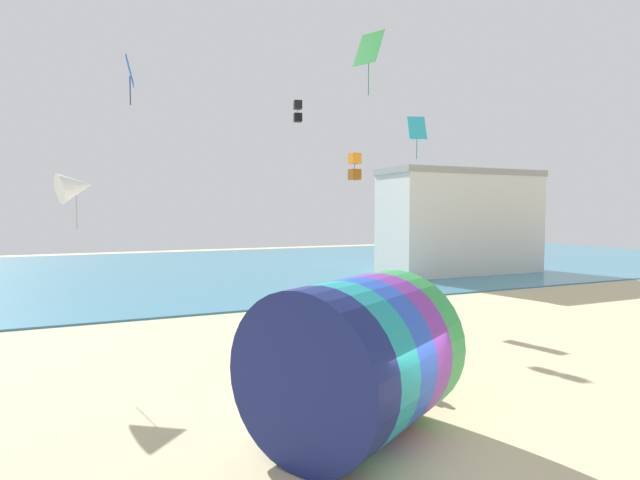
{
  "coord_description": "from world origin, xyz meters",
  "views": [
    {
      "loc": [
        -5.92,
        -9.0,
        5.28
      ],
      "look_at": [
        -0.67,
        3.09,
        4.51
      ],
      "focal_mm": 28.0,
      "sensor_mm": 36.0,
      "label": 1
    }
  ],
  "objects_px": {
    "kite_blue_diamond": "(130,72)",
    "kite_cyan_diamond": "(417,129)",
    "kite_green_diamond": "(369,49)",
    "bystander_near_water": "(340,314)",
    "kite_handler": "(394,360)",
    "kite_orange_box": "(355,167)",
    "kite_black_box": "(298,111)",
    "giant_inflatable_tube": "(355,359)",
    "kite_white_delta": "(76,187)"
  },
  "relations": [
    {
      "from": "kite_white_delta",
      "to": "kite_cyan_diamond",
      "type": "height_order",
      "value": "kite_cyan_diamond"
    },
    {
      "from": "kite_green_diamond",
      "to": "bystander_near_water",
      "type": "xyz_separation_m",
      "value": [
        -0.72,
        1.11,
        -11.08
      ]
    },
    {
      "from": "kite_orange_box",
      "to": "bystander_near_water",
      "type": "relative_size",
      "value": 0.97
    },
    {
      "from": "kite_black_box",
      "to": "kite_cyan_diamond",
      "type": "bearing_deg",
      "value": -82.35
    },
    {
      "from": "kite_orange_box",
      "to": "kite_black_box",
      "type": "distance_m",
      "value": 4.27
    },
    {
      "from": "kite_orange_box",
      "to": "kite_cyan_diamond",
      "type": "xyz_separation_m",
      "value": [
        -1.6,
        -8.19,
        0.71
      ]
    },
    {
      "from": "kite_cyan_diamond",
      "to": "kite_black_box",
      "type": "distance_m",
      "value": 9.71
    },
    {
      "from": "kite_handler",
      "to": "kite_cyan_diamond",
      "type": "xyz_separation_m",
      "value": [
        3.08,
        3.47,
        7.59
      ]
    },
    {
      "from": "kite_green_diamond",
      "to": "kite_black_box",
      "type": "distance_m",
      "value": 7.32
    },
    {
      "from": "kite_handler",
      "to": "kite_cyan_diamond",
      "type": "height_order",
      "value": "kite_cyan_diamond"
    },
    {
      "from": "kite_orange_box",
      "to": "kite_cyan_diamond",
      "type": "height_order",
      "value": "kite_cyan_diamond"
    },
    {
      "from": "kite_green_diamond",
      "to": "bystander_near_water",
      "type": "relative_size",
      "value": 1.65
    },
    {
      "from": "giant_inflatable_tube",
      "to": "bystander_near_water",
      "type": "height_order",
      "value": "giant_inflatable_tube"
    },
    {
      "from": "bystander_near_water",
      "to": "kite_handler",
      "type": "bearing_deg",
      "value": -102.14
    },
    {
      "from": "kite_handler",
      "to": "bystander_near_water",
      "type": "height_order",
      "value": "kite_handler"
    },
    {
      "from": "kite_blue_diamond",
      "to": "kite_green_diamond",
      "type": "bearing_deg",
      "value": 22.75
    },
    {
      "from": "giant_inflatable_tube",
      "to": "kite_green_diamond",
      "type": "xyz_separation_m",
      "value": [
        4.81,
        8.12,
        10.02
      ]
    },
    {
      "from": "kite_cyan_diamond",
      "to": "bystander_near_water",
      "type": "bearing_deg",
      "value": 116.62
    },
    {
      "from": "kite_orange_box",
      "to": "kite_blue_diamond",
      "type": "distance_m",
      "value": 15.55
    },
    {
      "from": "kite_white_delta",
      "to": "kite_handler",
      "type": "bearing_deg",
      "value": -40.46
    },
    {
      "from": "giant_inflatable_tube",
      "to": "bystander_near_water",
      "type": "bearing_deg",
      "value": 66.12
    },
    {
      "from": "kite_handler",
      "to": "kite_black_box",
      "type": "bearing_deg",
      "value": 81.89
    },
    {
      "from": "giant_inflatable_tube",
      "to": "kite_orange_box",
      "type": "distance_m",
      "value": 16.98
    },
    {
      "from": "kite_blue_diamond",
      "to": "giant_inflatable_tube",
      "type": "bearing_deg",
      "value": -42.72
    },
    {
      "from": "kite_green_diamond",
      "to": "kite_blue_diamond",
      "type": "distance_m",
      "value": 10.56
    },
    {
      "from": "kite_orange_box",
      "to": "kite_green_diamond",
      "type": "bearing_deg",
      "value": -112.59
    },
    {
      "from": "kite_blue_diamond",
      "to": "kite_black_box",
      "type": "xyz_separation_m",
      "value": [
        9.02,
        11.14,
        1.7
      ]
    },
    {
      "from": "kite_orange_box",
      "to": "kite_white_delta",
      "type": "bearing_deg",
      "value": -162.95
    },
    {
      "from": "kite_white_delta",
      "to": "kite_cyan_diamond",
      "type": "bearing_deg",
      "value": -18.81
    },
    {
      "from": "giant_inflatable_tube",
      "to": "kite_white_delta",
      "type": "bearing_deg",
      "value": 121.61
    },
    {
      "from": "kite_handler",
      "to": "kite_orange_box",
      "type": "relative_size",
      "value": 1.05
    },
    {
      "from": "giant_inflatable_tube",
      "to": "kite_orange_box",
      "type": "height_order",
      "value": "kite_orange_box"
    },
    {
      "from": "kite_white_delta",
      "to": "bystander_near_water",
      "type": "relative_size",
      "value": 1.38
    },
    {
      "from": "kite_handler",
      "to": "kite_black_box",
      "type": "height_order",
      "value": "kite_black_box"
    },
    {
      "from": "kite_handler",
      "to": "giant_inflatable_tube",
      "type": "bearing_deg",
      "value": -136.49
    },
    {
      "from": "giant_inflatable_tube",
      "to": "kite_black_box",
      "type": "height_order",
      "value": "kite_black_box"
    },
    {
      "from": "kite_blue_diamond",
      "to": "kite_cyan_diamond",
      "type": "height_order",
      "value": "kite_blue_diamond"
    },
    {
      "from": "kite_orange_box",
      "to": "bystander_near_water",
      "type": "height_order",
      "value": "kite_orange_box"
    },
    {
      "from": "giant_inflatable_tube",
      "to": "kite_blue_diamond",
      "type": "distance_m",
      "value": 9.41
    },
    {
      "from": "giant_inflatable_tube",
      "to": "kite_cyan_diamond",
      "type": "relative_size",
      "value": 3.42
    },
    {
      "from": "kite_cyan_diamond",
      "to": "bystander_near_water",
      "type": "distance_m",
      "value": 8.43
    },
    {
      "from": "kite_green_diamond",
      "to": "giant_inflatable_tube",
      "type": "bearing_deg",
      "value": -120.63
    },
    {
      "from": "kite_handler",
      "to": "bystander_near_water",
      "type": "distance_m",
      "value": 6.88
    },
    {
      "from": "kite_white_delta",
      "to": "bystander_near_water",
      "type": "bearing_deg",
      "value": -4.4
    },
    {
      "from": "kite_blue_diamond",
      "to": "kite_cyan_diamond",
      "type": "bearing_deg",
      "value": 9.8
    },
    {
      "from": "kite_handler",
      "to": "kite_black_box",
      "type": "relative_size",
      "value": 1.34
    },
    {
      "from": "kite_orange_box",
      "to": "bystander_near_water",
      "type": "distance_m",
      "value": 9.07
    },
    {
      "from": "kite_green_diamond",
      "to": "kite_black_box",
      "type": "bearing_deg",
      "value": 92.7
    },
    {
      "from": "kite_white_delta",
      "to": "kite_black_box",
      "type": "height_order",
      "value": "kite_black_box"
    },
    {
      "from": "kite_blue_diamond",
      "to": "bystander_near_water",
      "type": "relative_size",
      "value": 0.79
    }
  ]
}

